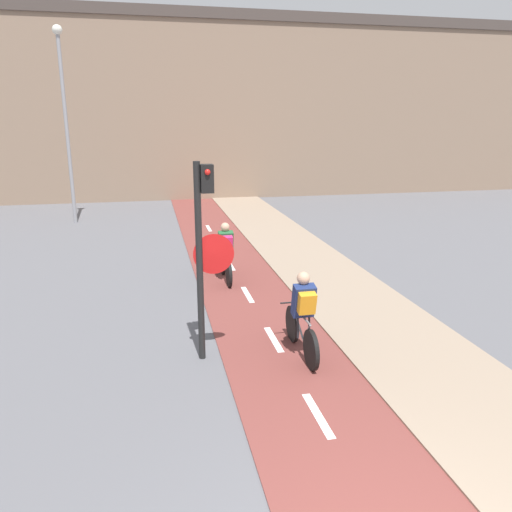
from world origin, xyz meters
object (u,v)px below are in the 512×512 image
Objects in this scene: traffic_light_pole at (204,241)px; cyclist_near at (303,317)px; street_lamp_far at (65,107)px; cyclist_far at (226,254)px.

traffic_light_pole reaches higher than cyclist_near.
traffic_light_pole is 0.46× the size of street_lamp_far.
cyclist_near is 4.42m from cyclist_far.
cyclist_near is at bearing -9.36° from traffic_light_pole.
cyclist_far is (0.96, 4.10, -1.33)m from traffic_light_pole.
traffic_light_pole is at bearing 170.64° from cyclist_near.
street_lamp_far is 4.19× the size of cyclist_far.
cyclist_far is at bearing -61.44° from street_lamp_far.
street_lamp_far is 4.10× the size of cyclist_near.
street_lamp_far is 10.52m from cyclist_far.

